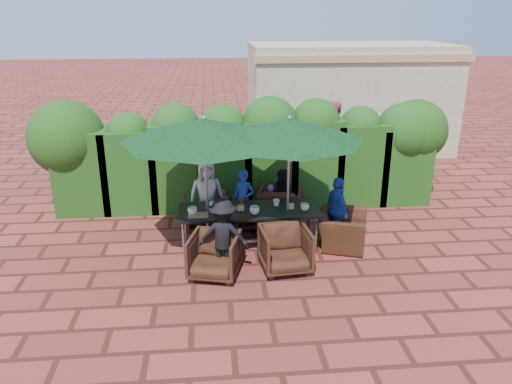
{
  "coord_description": "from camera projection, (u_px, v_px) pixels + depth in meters",
  "views": [
    {
      "loc": [
        -0.76,
        -8.18,
        4.12
      ],
      "look_at": [
        0.03,
        0.4,
        0.99
      ],
      "focal_mm": 35.0,
      "sensor_mm": 36.0,
      "label": 1
    }
  ],
  "objects": [
    {
      "name": "cup_b",
      "position": [
        213.0,
        206.0,
        8.97
      ],
      "size": [
        0.15,
        0.15,
        0.14
      ],
      "primitive_type": "imported",
      "color": "beige",
      "rests_on": "dining_table"
    },
    {
      "name": "chair_end_right",
      "position": [
        342.0,
        224.0,
        9.18
      ],
      "size": [
        0.92,
        1.13,
        0.85
      ],
      "primitive_type": "imported",
      "rotation": [
        0.0,
        0.0,
        1.24
      ],
      "color": "black",
      "rests_on": "ground"
    },
    {
      "name": "adult_far_mid",
      "position": [
        244.0,
        200.0,
        9.87
      ],
      "size": [
        0.54,
        0.5,
        1.21
      ],
      "primitive_type": "imported",
      "rotation": [
        0.0,
        0.0,
        -0.43
      ],
      "color": "#1E45A4",
      "rests_on": "ground"
    },
    {
      "name": "ground",
      "position": [
        257.0,
        250.0,
        9.13
      ],
      "size": [
        80.0,
        80.0,
        0.0
      ],
      "primitive_type": "plane",
      "color": "maroon",
      "rests_on": "ground"
    },
    {
      "name": "hedge_wall",
      "position": [
        247.0,
        148.0,
        10.86
      ],
      "size": [
        9.1,
        1.6,
        2.44
      ],
      "color": "#153A0F",
      "rests_on": "ground"
    },
    {
      "name": "umbrella_left",
      "position": [
        204.0,
        130.0,
        8.47
      ],
      "size": [
        2.89,
        2.89,
        2.46
      ],
      "color": "gray",
      "rests_on": "ground"
    },
    {
      "name": "cup_e",
      "position": [
        305.0,
        207.0,
        8.93
      ],
      "size": [
        0.16,
        0.16,
        0.12
      ],
      "primitive_type": "imported",
      "color": "beige",
      "rests_on": "dining_table"
    },
    {
      "name": "chair_near_left",
      "position": [
        214.0,
        254.0,
        8.13
      ],
      "size": [
        0.94,
        0.9,
        0.8
      ],
      "primitive_type": "imported",
      "rotation": [
        0.0,
        0.0,
        -0.26
      ],
      "color": "black",
      "rests_on": "ground"
    },
    {
      "name": "cup_d",
      "position": [
        276.0,
        203.0,
        9.15
      ],
      "size": [
        0.13,
        0.13,
        0.12
      ],
      "primitive_type": "imported",
      "color": "beige",
      "rests_on": "dining_table"
    },
    {
      "name": "pedestrian_a",
      "position": [
        311.0,
        147.0,
        13.07
      ],
      "size": [
        1.5,
        1.2,
        1.55
      ],
      "primitive_type": "imported",
      "rotation": [
        0.0,
        0.0,
        2.59
      ],
      "color": "green",
      "rests_on": "ground"
    },
    {
      "name": "adult_far_right",
      "position": [
        283.0,
        197.0,
        10.07
      ],
      "size": [
        0.63,
        0.47,
        1.16
      ],
      "primitive_type": "imported",
      "rotation": [
        0.0,
        0.0,
        -0.27
      ],
      "color": "black",
      "rests_on": "ground"
    },
    {
      "name": "serving_tray",
      "position": [
        198.0,
        215.0,
        8.72
      ],
      "size": [
        0.35,
        0.25,
        0.02
      ],
      "primitive_type": "cube",
      "color": "#996E4A",
      "rests_on": "dining_table"
    },
    {
      "name": "number_block_left",
      "position": [
        241.0,
        208.0,
        8.94
      ],
      "size": [
        0.12,
        0.06,
        0.1
      ],
      "primitive_type": "cube",
      "color": "tan",
      "rests_on": "dining_table"
    },
    {
      "name": "pedestrian_c",
      "position": [
        380.0,
        145.0,
        13.07
      ],
      "size": [
        1.16,
        0.95,
        1.65
      ],
      "primitive_type": "imported",
      "rotation": [
        0.0,
        0.0,
        2.62
      ],
      "color": "#97969F",
      "rests_on": "ground"
    },
    {
      "name": "chair_far_right",
      "position": [
        281.0,
        204.0,
        10.15
      ],
      "size": [
        1.02,
        0.99,
        0.86
      ],
      "primitive_type": "imported",
      "rotation": [
        0.0,
        0.0,
        2.85
      ],
      "color": "black",
      "rests_on": "ground"
    },
    {
      "name": "pedestrian_b",
      "position": [
        331.0,
        138.0,
        13.23
      ],
      "size": [
        1.04,
        0.79,
        1.92
      ],
      "primitive_type": "imported",
      "rotation": [
        0.0,
        0.0,
        3.41
      ],
      "color": "#CA4776",
      "rests_on": "ground"
    },
    {
      "name": "building",
      "position": [
        348.0,
        97.0,
        15.43
      ],
      "size": [
        6.2,
        3.08,
        3.2
      ],
      "color": "beige",
      "rests_on": "ground"
    },
    {
      "name": "adult_near_left",
      "position": [
        223.0,
        236.0,
        8.19
      ],
      "size": [
        0.88,
        0.51,
        1.29
      ],
      "primitive_type": "imported",
      "rotation": [
        0.0,
        0.0,
        2.97
      ],
      "color": "black",
      "rests_on": "ground"
    },
    {
      "name": "umbrella_right",
      "position": [
        289.0,
        130.0,
        8.5
      ],
      "size": [
        2.6,
        2.6,
        2.46
      ],
      "color": "gray",
      "rests_on": "ground"
    },
    {
      "name": "chair_far_left",
      "position": [
        203.0,
        211.0,
        9.91
      ],
      "size": [
        0.83,
        0.8,
        0.75
      ],
      "primitive_type": "imported",
      "rotation": [
        0.0,
        0.0,
        3.31
      ],
      "color": "black",
      "rests_on": "ground"
    },
    {
      "name": "ketchup_bottle",
      "position": [
        242.0,
        204.0,
        9.03
      ],
      "size": [
        0.04,
        0.04,
        0.17
      ],
      "primitive_type": "cylinder",
      "color": "#B20C0A",
      "rests_on": "dining_table"
    },
    {
      "name": "cup_c",
      "position": [
        255.0,
        210.0,
        8.78
      ],
      "size": [
        0.17,
        0.17,
        0.14
      ],
      "primitive_type": "imported",
      "color": "beige",
      "rests_on": "dining_table"
    },
    {
      "name": "adult_far_left",
      "position": [
        207.0,
        194.0,
        9.87
      ],
      "size": [
        0.75,
        0.51,
        1.42
      ],
      "primitive_type": "imported",
      "rotation": [
        0.0,
        0.0,
        0.14
      ],
      "color": "silver",
      "rests_on": "ground"
    },
    {
      "name": "chair_far_mid",
      "position": [
        249.0,
        210.0,
        10.02
      ],
      "size": [
        0.76,
        0.72,
        0.7
      ],
      "primitive_type": "imported",
      "rotation": [
        0.0,
        0.0,
        3.27
      ],
      "color": "black",
      "rests_on": "ground"
    },
    {
      "name": "chair_near_right",
      "position": [
        285.0,
        247.0,
        8.32
      ],
      "size": [
        0.87,
        0.83,
        0.82
      ],
      "primitive_type": "imported",
      "rotation": [
        0.0,
        0.0,
        0.11
      ],
      "color": "black",
      "rests_on": "ground"
    },
    {
      "name": "child_left",
      "position": [
        223.0,
        207.0,
        10.16
      ],
      "size": [
        0.3,
        0.27,
        0.73
      ],
      "primitive_type": "imported",
      "rotation": [
        0.0,
        0.0,
        0.21
      ],
      "color": "#CA4776",
      "rests_on": "ground"
    },
    {
      "name": "number_block_right",
      "position": [
        291.0,
        206.0,
        9.02
      ],
      "size": [
        0.12,
        0.06,
        0.1
      ],
      "primitive_type": "cube",
      "color": "tan",
      "rests_on": "dining_table"
    },
    {
      "name": "dining_table",
      "position": [
        249.0,
        213.0,
        9.03
      ],
      "size": [
        2.55,
        0.9,
        0.75
      ],
      "color": "black",
      "rests_on": "ground"
    },
    {
      "name": "cup_a",
      "position": [
        192.0,
        211.0,
        8.76
      ],
      "size": [
        0.17,
        0.17,
        0.13
      ],
      "primitive_type": "imported",
      "color": "beige",
      "rests_on": "dining_table"
    },
    {
      "name": "child_right",
      "position": [
        271.0,
        205.0,
        10.13
      ],
      "size": [
        0.35,
        0.31,
        0.84
      ],
      "primitive_type": "imported",
      "rotation": [
        0.0,
        0.0,
        -0.23
      ],
      "color": "#B053B5",
      "rests_on": "ground"
    },
    {
      "name": "adult_end_right",
      "position": [
        337.0,
        210.0,
        9.27
      ],
      "size": [
        0.52,
        0.81,
        1.27
      ],
      "primitive_type": "imported",
      "rotation": [
        0.0,
        0.0,
        1.79
      ],
      "color": "#1E45A4",
      "rests_on": "ground"
    },
    {
      "name": "sauce_bottle",
      "position": [
        242.0,
        204.0,
        9.0
      ],
      "size": [
        0.04,
        0.04,
        0.17
      ],
      "primitive_type": "cylinder",
      "color": "#4C230C",
      "rests_on": "dining_table"
    }
  ]
}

